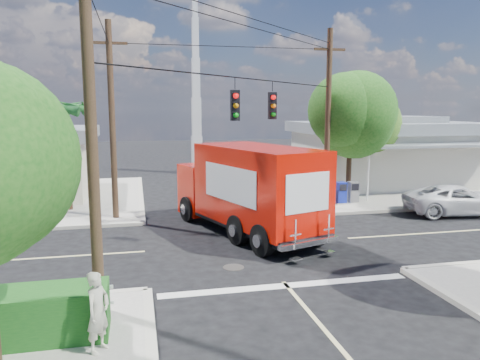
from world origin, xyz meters
name	(u,v)px	position (x,y,z in m)	size (l,w,h in m)	color
ground	(251,245)	(0.00, 0.00, 0.00)	(120.00, 120.00, 0.00)	black
sidewalk_ne	(372,187)	(10.88, 10.88, 0.07)	(14.12, 14.12, 0.14)	#A09B90
sidewalk_nw	(15,201)	(-10.88, 10.88, 0.07)	(14.12, 14.12, 0.14)	#A09B90
road_markings	(261,256)	(0.00, -1.47, 0.01)	(32.00, 32.00, 0.01)	beige
building_ne	(388,151)	(12.50, 11.97, 2.32)	(11.80, 10.20, 4.50)	beige
radio_tower	(196,102)	(0.50, 20.00, 5.64)	(0.80, 0.80, 17.00)	silver
tree_ne_front	(351,116)	(7.21, 6.76, 4.77)	(4.21, 4.14, 6.66)	#422D1C
tree_ne_back	(375,125)	(9.81, 8.96, 4.19)	(3.77, 3.66, 5.82)	#422D1C
palm_nw_front	(65,111)	(-7.50, 7.50, 5.04)	(3.01, 3.08, 5.59)	#422D1C
palm_nw_back	(28,118)	(-9.50, 9.00, 4.67)	(3.01, 3.08, 5.19)	#422D1C
utility_poles	(203,121)	(-1.58, 1.60, 4.67)	(12.00, 10.68, 9.00)	#473321
vending_boxes	(341,192)	(6.50, 6.20, 0.69)	(1.90, 0.50, 1.10)	#AB140E
delivery_truck	(248,189)	(0.24, 1.65, 1.86)	(5.09, 8.80, 3.66)	black
parked_car	(459,200)	(11.17, 2.83, 0.71)	(2.36, 5.13, 1.42)	silver
pedestrian	(98,312)	(-5.05, -7.26, 1.00)	(0.63, 0.41, 1.72)	beige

